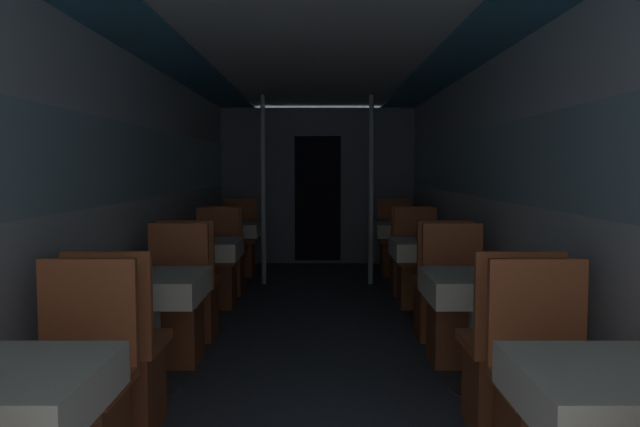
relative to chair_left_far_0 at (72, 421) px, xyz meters
name	(u,v)px	position (x,y,z in m)	size (l,w,h in m)	color
wall_left	(132,197)	(-0.39, 2.21, 0.82)	(0.05, 9.94, 2.16)	silver
wall_right	(493,197)	(2.34, 2.21, 0.82)	(0.05, 9.94, 2.16)	silver
ceiling_panel	(313,51)	(0.97, 2.21, 1.91)	(2.73, 9.94, 0.07)	silver
bulkhead_far	(315,186)	(0.97, 6.21, 0.78)	(2.68, 0.09, 2.16)	slate
chair_left_far_0	(72,421)	(0.00, 0.00, 0.00)	(0.42, 0.42, 0.95)	brown
dining_table_left_1	(147,294)	(0.00, 1.15, 0.30)	(0.62, 0.62, 0.71)	#4C4C51
chair_left_near_1	(117,375)	(0.00, 0.58, 0.00)	(0.42, 0.42, 0.95)	brown
chair_left_far_1	(171,319)	(0.00, 1.73, 0.00)	(0.42, 0.42, 0.95)	brown
dining_table_left_2	(201,254)	(0.00, 2.88, 0.30)	(0.62, 0.62, 0.71)	#4C4C51
chair_left_near_2	(188,301)	(0.00, 2.31, 0.00)	(0.42, 0.42, 0.95)	brown
chair_left_far_2	(213,276)	(0.00, 3.46, 0.00)	(0.42, 0.42, 0.95)	brown
dining_table_left_3	(229,233)	(0.00, 4.61, 0.30)	(0.62, 0.62, 0.71)	#4C4C51
chair_left_near_3	(222,266)	(0.00, 4.04, 0.00)	(0.42, 0.42, 0.95)	brown
chair_left_far_3	(236,252)	(0.00, 5.19, 0.00)	(0.42, 0.42, 0.95)	brown
support_pole_left_3	(260,190)	(0.36, 4.61, 0.79)	(0.06, 0.06, 2.16)	silver
dining_table_right_0	(614,404)	(1.95, -0.58, 0.30)	(0.62, 0.62, 0.71)	#4C4C51
chair_right_far_0	(545,421)	(1.95, 0.00, 0.00)	(0.42, 0.42, 0.95)	brown
dining_table_right_1	(476,293)	(1.95, 1.15, 0.30)	(0.62, 0.62, 0.71)	#4C4C51
chair_right_near_1	(504,374)	(1.95, 0.58, 0.00)	(0.42, 0.42, 0.95)	brown
chair_right_far_1	(454,319)	(1.95, 1.73, 0.00)	(0.42, 0.42, 0.95)	brown
dining_table_right_2	(425,253)	(1.95, 2.88, 0.30)	(0.62, 0.62, 0.71)	#4C4C51
chair_right_near_2	(437,301)	(1.95, 2.31, 0.00)	(0.42, 0.42, 0.95)	brown
chair_right_far_2	(414,276)	(1.95, 3.46, 0.00)	(0.42, 0.42, 0.95)	brown
dining_table_right_3	(399,233)	(1.95, 4.61, 0.30)	(0.62, 0.62, 0.71)	#4C4C51
chair_right_near_3	(406,266)	(1.95, 4.04, 0.00)	(0.42, 0.42, 0.95)	brown
chair_right_far_3	(393,252)	(1.95, 5.19, 0.00)	(0.42, 0.42, 0.95)	brown
support_pole_right_3	(368,190)	(1.59, 4.61, 0.79)	(0.06, 0.06, 2.16)	silver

